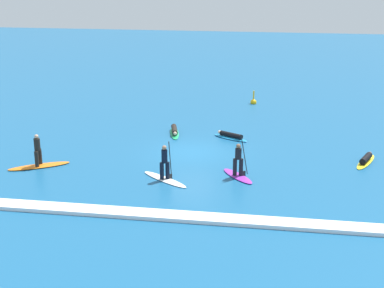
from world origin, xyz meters
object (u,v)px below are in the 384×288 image
at_px(surfer_on_white_board, 165,170).
at_px(surfer_on_orange_board, 39,160).
at_px(surfer_on_blue_board, 230,136).
at_px(surfer_on_purple_board, 238,168).
at_px(surfer_on_yellow_board, 366,159).
at_px(surfer_on_green_board, 174,131).
at_px(marker_buoy, 253,102).

bearing_deg(surfer_on_white_board, surfer_on_orange_board, -149.71).
relative_size(surfer_on_white_board, surfer_on_blue_board, 1.18).
bearing_deg(surfer_on_purple_board, surfer_on_yellow_board, 77.87).
height_order(surfer_on_white_board, surfer_on_purple_board, surfer_on_purple_board).
relative_size(surfer_on_white_board, surfer_on_yellow_board, 1.01).
height_order(surfer_on_white_board, surfer_on_green_board, surfer_on_white_board).
xyz_separation_m(surfer_on_blue_board, marker_buoy, (0.96, 9.38, 0.01)).
bearing_deg(surfer_on_blue_board, surfer_on_green_board, 22.03).
height_order(surfer_on_orange_board, surfer_on_yellow_board, surfer_on_orange_board).
bearing_deg(surfer_on_blue_board, surfer_on_purple_board, 128.08).
distance_m(surfer_on_blue_board, surfer_on_purple_board, 6.59).
height_order(surfer_on_green_board, surfer_on_blue_board, surfer_on_green_board).
distance_m(surfer_on_white_board, surfer_on_green_board, 8.08).
distance_m(surfer_on_blue_board, marker_buoy, 9.43).
distance_m(surfer_on_green_board, surfer_on_blue_board, 3.72).
bearing_deg(surfer_on_purple_board, surfer_on_green_board, 175.78).
relative_size(surfer_on_orange_board, surfer_on_purple_board, 1.36).
relative_size(surfer_on_white_board, marker_buoy, 2.49).
bearing_deg(surfer_on_white_board, surfer_on_yellow_board, 59.14).
relative_size(surfer_on_green_board, surfer_on_blue_board, 1.15).
relative_size(surfer_on_white_board, surfer_on_orange_board, 0.89).
relative_size(surfer_on_green_board, surfer_on_purple_board, 1.19).
bearing_deg(marker_buoy, surfer_on_purple_board, -89.97).
xyz_separation_m(surfer_on_green_board, surfer_on_blue_board, (3.69, -0.49, -0.03)).
bearing_deg(marker_buoy, surfer_on_orange_board, -123.87).
relative_size(surfer_on_purple_board, marker_buoy, 2.05).
relative_size(surfer_on_yellow_board, surfer_on_blue_board, 1.17).
bearing_deg(surfer_on_purple_board, surfer_on_blue_board, 150.61).
xyz_separation_m(surfer_on_white_board, surfer_on_orange_board, (-7.15, 0.81, -0.11)).
distance_m(surfer_on_white_board, surfer_on_orange_board, 7.20).
distance_m(surfer_on_green_board, surfer_on_yellow_board, 12.10).
xyz_separation_m(surfer_on_orange_board, marker_buoy, (10.80, 16.09, -0.25)).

